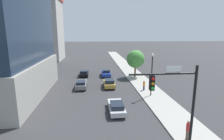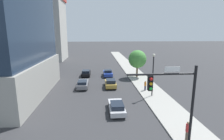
# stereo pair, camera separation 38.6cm
# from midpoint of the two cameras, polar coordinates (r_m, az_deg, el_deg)

# --- Properties ---
(sidewalk) EXTENTS (4.10, 120.00, 0.15)m
(sidewalk) POSITION_cam_midpoint_polar(r_m,az_deg,el_deg) (30.80, 12.06, -5.78)
(sidewalk) COLOR #9E9B93
(sidewalk) RESTS_ON ground
(construction_building) EXTENTS (17.62, 19.64, 30.46)m
(construction_building) POSITION_cam_midpoint_polar(r_m,az_deg,el_deg) (66.62, -20.91, 14.35)
(construction_building) COLOR #B2AFA8
(construction_building) RESTS_ON ground
(traffic_light_pole) EXTENTS (5.02, 0.48, 6.90)m
(traffic_light_pole) POSITION_cam_midpoint_polar(r_m,az_deg,el_deg) (13.52, 20.57, -7.99)
(traffic_light_pole) COLOR black
(traffic_light_pole) RESTS_ON sidewalk
(street_lamp) EXTENTS (0.44, 0.44, 6.29)m
(street_lamp) POSITION_cam_midpoint_polar(r_m,az_deg,el_deg) (26.06, 13.69, 0.36)
(street_lamp) COLOR black
(street_lamp) RESTS_ON sidewalk
(street_tree) EXTENTS (3.78, 3.78, 5.72)m
(street_tree) POSITION_cam_midpoint_polar(r_m,az_deg,el_deg) (37.25, 8.58, 3.53)
(street_tree) COLOR brown
(street_tree) RESTS_ON sidewalk
(car_blue) EXTENTS (1.88, 4.40, 1.50)m
(car_blue) POSITION_cam_midpoint_polar(r_m,az_deg,el_deg) (38.52, -1.08, -0.96)
(car_blue) COLOR #233D9E
(car_blue) RESTS_ON ground
(car_gold) EXTENTS (1.84, 4.08, 1.47)m
(car_gold) POSITION_cam_midpoint_polar(r_m,az_deg,el_deg) (30.70, -0.12, -4.30)
(car_gold) COLOR #AD8938
(car_gold) RESTS_ON ground
(car_black) EXTENTS (1.86, 4.54, 1.35)m
(car_black) POSITION_cam_midpoint_polar(r_m,az_deg,el_deg) (39.21, -8.20, -0.93)
(car_black) COLOR black
(car_black) RESTS_ON ground
(car_gray) EXTENTS (1.75, 4.70, 1.41)m
(car_gray) POSITION_cam_midpoint_polar(r_m,az_deg,el_deg) (30.79, -9.15, -4.46)
(car_gray) COLOR slate
(car_gray) RESTS_ON ground
(car_silver) EXTENTS (1.77, 4.41, 1.29)m
(car_silver) POSITION_cam_midpoint_polar(r_m,az_deg,el_deg) (21.34, 2.05, -11.96)
(car_silver) COLOR #B7B7BC
(car_silver) RESTS_ON ground
(pedestrian_orange_shirt) EXTENTS (0.34, 0.34, 1.59)m
(pedestrian_orange_shirt) POSITION_cam_midpoint_polar(r_m,az_deg,el_deg) (29.07, 11.18, -4.99)
(pedestrian_orange_shirt) COLOR #38334C
(pedestrian_orange_shirt) RESTS_ON sidewalk
(pedestrian_red_shirt) EXTENTS (0.34, 0.34, 1.79)m
(pedestrian_red_shirt) POSITION_cam_midpoint_polar(r_m,az_deg,el_deg) (17.18, 24.04, -17.73)
(pedestrian_red_shirt) COLOR brown
(pedestrian_red_shirt) RESTS_ON sidewalk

